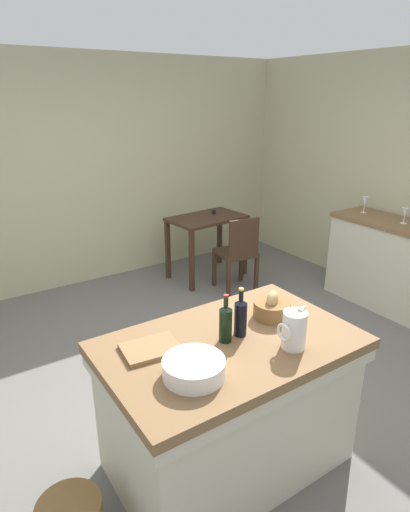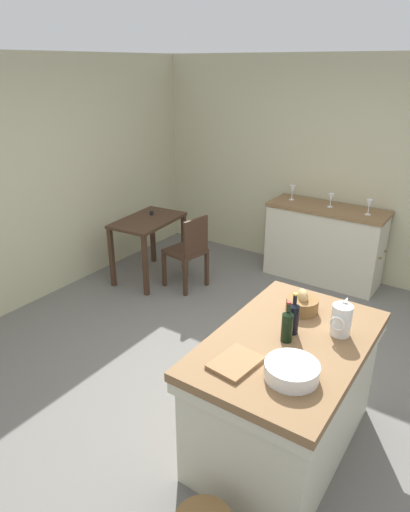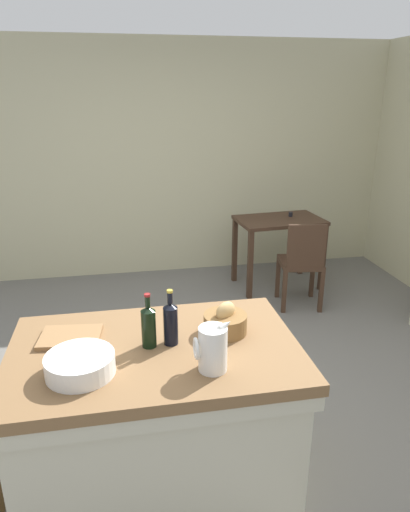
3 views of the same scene
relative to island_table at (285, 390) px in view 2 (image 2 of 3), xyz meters
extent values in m
plane|color=#66635E|center=(0.44, 0.67, -0.47)|extent=(6.76, 6.76, 0.00)
cube|color=#B7B28E|center=(0.44, 3.27, 0.83)|extent=(5.32, 0.12, 2.60)
cube|color=#B7B28E|center=(3.04, 0.67, 0.83)|extent=(0.12, 5.20, 2.60)
cube|color=brown|center=(0.00, 0.00, 0.37)|extent=(1.42, 0.90, 0.06)
cube|color=beige|center=(0.00, 0.00, 0.30)|extent=(1.40, 0.88, 0.08)
cube|color=beige|center=(0.00, 0.00, -0.07)|extent=(1.34, 0.82, 0.81)
cube|color=brown|center=(2.70, 0.74, 0.44)|extent=(0.52, 1.38, 0.04)
cube|color=beige|center=(2.70, 0.74, -0.02)|extent=(0.49, 1.35, 0.89)
sphere|color=brown|center=(2.58, 0.05, 0.02)|extent=(0.03, 0.03, 0.03)
sphere|color=brown|center=(2.82, 0.05, 0.02)|extent=(0.03, 0.03, 0.03)
cube|color=#3D281C|center=(1.54, 2.53, 0.28)|extent=(0.94, 0.63, 0.04)
cube|color=#3D281C|center=(1.15, 2.25, -0.10)|extent=(0.05, 0.05, 0.73)
cube|color=#3D281C|center=(1.97, 2.32, -0.10)|extent=(0.05, 0.05, 0.73)
cube|color=#3D281C|center=(1.11, 2.74, -0.10)|extent=(0.05, 0.05, 0.73)
cube|color=#3D281C|center=(1.93, 2.81, -0.10)|extent=(0.05, 0.05, 0.73)
cylinder|color=black|center=(1.68, 2.60, 0.32)|extent=(0.04, 0.04, 0.05)
cube|color=#3D281C|center=(1.59, 2.02, -0.02)|extent=(0.46, 0.46, 0.04)
cube|color=#3D281C|center=(1.56, 1.84, 0.21)|extent=(0.36, 0.09, 0.42)
cube|color=#3D281C|center=(1.80, 2.17, -0.25)|extent=(0.05, 0.05, 0.43)
cube|color=#3D281C|center=(1.44, 2.23, -0.25)|extent=(0.05, 0.05, 0.43)
cube|color=#3D281C|center=(1.74, 1.81, -0.25)|extent=(0.05, 0.05, 0.43)
cube|color=#3D281C|center=(1.39, 1.87, -0.25)|extent=(0.05, 0.05, 0.43)
cylinder|color=white|center=(0.24, -0.24, 0.50)|extent=(0.13, 0.13, 0.21)
cone|color=white|center=(0.30, -0.24, 0.62)|extent=(0.07, 0.04, 0.06)
torus|color=white|center=(0.17, -0.24, 0.51)|extent=(0.02, 0.10, 0.10)
cylinder|color=white|center=(-0.34, -0.16, 0.44)|extent=(0.31, 0.31, 0.09)
cylinder|color=brown|center=(0.37, 0.08, 0.45)|extent=(0.23, 0.23, 0.10)
ellipsoid|color=tan|center=(0.37, 0.08, 0.52)|extent=(0.14, 0.13, 0.10)
cube|color=olive|center=(-0.41, 0.16, 0.41)|extent=(0.32, 0.26, 0.02)
cylinder|color=black|center=(0.08, 0.02, 0.50)|extent=(0.07, 0.07, 0.20)
cone|color=black|center=(0.08, 0.02, 0.61)|extent=(0.07, 0.07, 0.02)
cylinder|color=black|center=(0.08, 0.02, 0.65)|extent=(0.03, 0.03, 0.07)
cylinder|color=#B29933|center=(0.08, 0.02, 0.68)|extent=(0.03, 0.03, 0.01)
cylinder|color=black|center=(-0.02, 0.02, 0.49)|extent=(0.07, 0.07, 0.19)
cone|color=black|center=(-0.02, 0.02, 0.60)|extent=(0.07, 0.07, 0.02)
cylinder|color=black|center=(-0.02, 0.02, 0.65)|extent=(0.03, 0.03, 0.07)
cylinder|color=maroon|center=(-0.02, 0.02, 0.67)|extent=(0.03, 0.03, 0.01)
cylinder|color=white|center=(2.66, 0.27, 0.47)|extent=(0.06, 0.06, 0.00)
cylinder|color=white|center=(2.66, 0.27, 0.50)|extent=(0.01, 0.01, 0.07)
cone|color=white|center=(2.66, 0.27, 0.59)|extent=(0.07, 0.07, 0.10)
cylinder|color=white|center=(2.71, 0.72, 0.47)|extent=(0.06, 0.06, 0.00)
cylinder|color=white|center=(2.71, 0.72, 0.50)|extent=(0.01, 0.01, 0.06)
cone|color=white|center=(2.71, 0.72, 0.58)|extent=(0.07, 0.07, 0.09)
cylinder|color=white|center=(2.73, 1.22, 0.47)|extent=(0.06, 0.06, 0.00)
cylinder|color=white|center=(2.73, 1.22, 0.51)|extent=(0.01, 0.01, 0.07)
cone|color=white|center=(2.73, 1.22, 0.59)|extent=(0.07, 0.07, 0.10)
camera|label=1|loc=(-1.27, -1.66, 1.68)|focal=30.38mm
camera|label=2|loc=(-2.30, -0.91, 2.02)|focal=31.55mm
camera|label=3|loc=(-0.12, -1.98, 1.59)|focal=32.21mm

